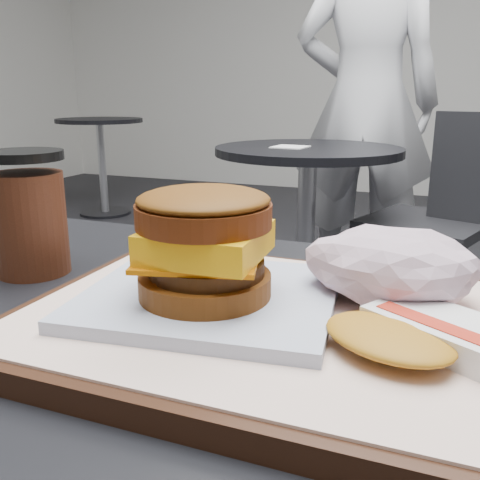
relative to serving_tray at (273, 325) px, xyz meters
name	(u,v)px	position (x,y,z in m)	size (l,w,h in m)	color
serving_tray	(273,325)	(0.00, 0.00, 0.00)	(0.38, 0.28, 0.02)	black
breakfast_sandwich	(207,257)	(-0.05, -0.01, 0.05)	(0.21, 0.19, 0.09)	silver
hash_brown	(418,333)	(0.10, -0.02, 0.02)	(0.14, 0.12, 0.02)	white
crumpled_wrapper	(392,266)	(0.08, 0.06, 0.04)	(0.13, 0.10, 0.06)	silver
coffee_cup	(29,218)	(-0.27, 0.05, 0.05)	(0.08, 0.08, 0.12)	#401B0F
neighbor_table	(307,199)	(-0.39, 1.61, -0.23)	(0.70, 0.70, 0.75)	black
napkin	(290,147)	(-0.44, 1.57, -0.03)	(0.12, 0.12, 0.00)	white
neighbor_chair	(446,213)	(0.12, 1.75, -0.27)	(0.65, 0.53, 0.88)	#A9A9AE
patron	(366,102)	(-0.27, 2.20, 0.12)	(0.66, 0.43, 1.80)	silver
bg_table_mid	(101,143)	(-2.44, 3.16, -0.22)	(0.66, 0.66, 0.75)	black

